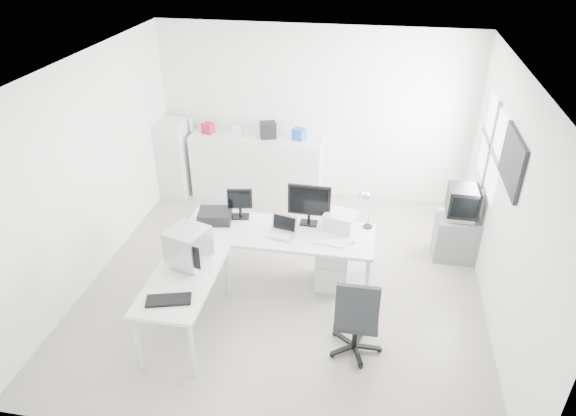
% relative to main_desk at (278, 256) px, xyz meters
% --- Properties ---
extents(floor, '(5.00, 5.00, 0.01)m').
position_rel_main_desk_xyz_m(floor, '(0.09, -0.03, -0.38)').
color(floor, beige).
rests_on(floor, ground).
extents(ceiling, '(5.00, 5.00, 0.01)m').
position_rel_main_desk_xyz_m(ceiling, '(0.09, -0.03, 2.42)').
color(ceiling, white).
rests_on(ceiling, back_wall).
extents(back_wall, '(5.00, 0.02, 2.80)m').
position_rel_main_desk_xyz_m(back_wall, '(0.09, 2.47, 1.02)').
color(back_wall, white).
rests_on(back_wall, floor).
extents(left_wall, '(0.02, 5.00, 2.80)m').
position_rel_main_desk_xyz_m(left_wall, '(-2.41, -0.03, 1.02)').
color(left_wall, white).
rests_on(left_wall, floor).
extents(right_wall, '(0.02, 5.00, 2.80)m').
position_rel_main_desk_xyz_m(right_wall, '(2.59, -0.03, 1.02)').
color(right_wall, white).
rests_on(right_wall, floor).
extents(window, '(0.02, 1.20, 1.10)m').
position_rel_main_desk_xyz_m(window, '(2.57, 1.17, 1.23)').
color(window, white).
rests_on(window, right_wall).
extents(wall_picture, '(0.04, 0.90, 0.60)m').
position_rel_main_desk_xyz_m(wall_picture, '(2.56, 0.07, 1.52)').
color(wall_picture, black).
rests_on(wall_picture, right_wall).
extents(main_desk, '(2.40, 0.80, 0.75)m').
position_rel_main_desk_xyz_m(main_desk, '(0.00, 0.00, 0.00)').
color(main_desk, silver).
rests_on(main_desk, floor).
extents(side_desk, '(0.70, 1.40, 0.75)m').
position_rel_main_desk_xyz_m(side_desk, '(-0.85, -1.10, 0.00)').
color(side_desk, silver).
rests_on(side_desk, floor).
extents(drawer_pedestal, '(0.40, 0.50, 0.60)m').
position_rel_main_desk_xyz_m(drawer_pedestal, '(0.70, 0.05, -0.08)').
color(drawer_pedestal, silver).
rests_on(drawer_pedestal, floor).
extents(inkjet_printer, '(0.46, 0.39, 0.15)m').
position_rel_main_desk_xyz_m(inkjet_printer, '(-0.85, 0.10, 0.45)').
color(inkjet_printer, black).
rests_on(inkjet_printer, main_desk).
extents(lcd_monitor_small, '(0.35, 0.24, 0.40)m').
position_rel_main_desk_xyz_m(lcd_monitor_small, '(-0.55, 0.25, 0.58)').
color(lcd_monitor_small, black).
rests_on(lcd_monitor_small, main_desk).
extents(lcd_monitor_large, '(0.55, 0.23, 0.56)m').
position_rel_main_desk_xyz_m(lcd_monitor_large, '(0.35, 0.25, 0.66)').
color(lcd_monitor_large, black).
rests_on(lcd_monitor_large, main_desk).
extents(laptop, '(0.39, 0.40, 0.22)m').
position_rel_main_desk_xyz_m(laptop, '(0.05, -0.10, 0.48)').
color(laptop, '#B7B7BA').
rests_on(laptop, main_desk).
extents(white_keyboard, '(0.42, 0.16, 0.02)m').
position_rel_main_desk_xyz_m(white_keyboard, '(0.65, -0.15, 0.38)').
color(white_keyboard, silver).
rests_on(white_keyboard, main_desk).
extents(white_mouse, '(0.06, 0.06, 0.06)m').
position_rel_main_desk_xyz_m(white_mouse, '(0.95, -0.10, 0.40)').
color(white_mouse, silver).
rests_on(white_mouse, main_desk).
extents(laser_printer, '(0.44, 0.40, 0.21)m').
position_rel_main_desk_xyz_m(laser_printer, '(0.75, 0.22, 0.48)').
color(laser_printer, silver).
rests_on(laser_printer, main_desk).
extents(desk_lamp, '(0.16, 0.16, 0.45)m').
position_rel_main_desk_xyz_m(desk_lamp, '(1.10, 0.30, 0.60)').
color(desk_lamp, silver).
rests_on(desk_lamp, main_desk).
extents(crt_monitor, '(0.48, 0.48, 0.44)m').
position_rel_main_desk_xyz_m(crt_monitor, '(-0.85, -0.85, 0.60)').
color(crt_monitor, '#B7B7BA').
rests_on(crt_monitor, side_desk).
extents(black_keyboard, '(0.49, 0.30, 0.03)m').
position_rel_main_desk_xyz_m(black_keyboard, '(-0.85, -1.50, 0.39)').
color(black_keyboard, black).
rests_on(black_keyboard, side_desk).
extents(office_chair, '(0.61, 0.61, 1.05)m').
position_rel_main_desk_xyz_m(office_chair, '(1.07, -1.08, 0.15)').
color(office_chair, '#292B2E').
rests_on(office_chair, floor).
extents(tv_cabinet, '(0.58, 0.47, 0.63)m').
position_rel_main_desk_xyz_m(tv_cabinet, '(2.31, 0.96, -0.06)').
color(tv_cabinet, slate).
rests_on(tv_cabinet, floor).
extents(crt_tv, '(0.50, 0.48, 0.45)m').
position_rel_main_desk_xyz_m(crt_tv, '(2.31, 0.96, 0.48)').
color(crt_tv, black).
rests_on(crt_tv, tv_cabinet).
extents(sideboard, '(2.15, 0.54, 1.07)m').
position_rel_main_desk_xyz_m(sideboard, '(-0.80, 2.21, 0.16)').
color(sideboard, silver).
rests_on(sideboard, floor).
extents(clutter_box_a, '(0.21, 0.20, 0.17)m').
position_rel_main_desk_xyz_m(clutter_box_a, '(-1.60, 2.21, 0.78)').
color(clutter_box_a, '#A51730').
rests_on(clutter_box_a, sideboard).
extents(clutter_box_b, '(0.16, 0.14, 0.15)m').
position_rel_main_desk_xyz_m(clutter_box_b, '(-1.10, 2.21, 0.77)').
color(clutter_box_b, silver).
rests_on(clutter_box_b, sideboard).
extents(clutter_box_c, '(0.31, 0.29, 0.25)m').
position_rel_main_desk_xyz_m(clutter_box_c, '(-0.60, 2.21, 0.82)').
color(clutter_box_c, black).
rests_on(clutter_box_c, sideboard).
extents(clutter_box_d, '(0.23, 0.21, 0.18)m').
position_rel_main_desk_xyz_m(clutter_box_d, '(-0.10, 2.21, 0.79)').
color(clutter_box_d, blue).
rests_on(clutter_box_d, sideboard).
extents(clutter_bottle, '(0.07, 0.07, 0.22)m').
position_rel_main_desk_xyz_m(clutter_bottle, '(-1.90, 2.25, 0.81)').
color(clutter_bottle, silver).
rests_on(clutter_bottle, sideboard).
extents(filing_cabinet, '(0.45, 0.54, 1.29)m').
position_rel_main_desk_xyz_m(filing_cabinet, '(-2.19, 2.07, 0.27)').
color(filing_cabinet, silver).
rests_on(filing_cabinet, floor).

